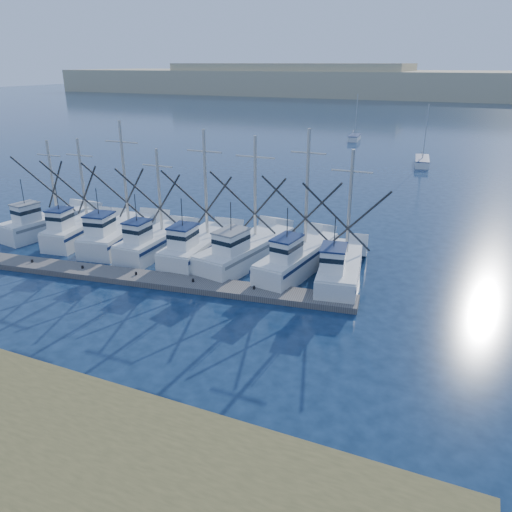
{
  "coord_description": "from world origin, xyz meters",
  "views": [
    {
      "loc": [
        9.96,
        -17.63,
        13.3
      ],
      "look_at": [
        -1.36,
        8.0,
        2.41
      ],
      "focal_mm": 35.0,
      "sensor_mm": 36.0,
      "label": 1
    }
  ],
  "objects": [
    {
      "name": "dune_ridge",
      "position": [
        0.0,
        210.0,
        5.0
      ],
      "size": [
        360.0,
        60.0,
        10.0
      ],
      "primitive_type": "cube",
      "color": "tan",
      "rests_on": "ground"
    },
    {
      "name": "ground",
      "position": [
        0.0,
        0.0,
        0.0
      ],
      "size": [
        500.0,
        500.0,
        0.0
      ],
      "primitive_type": "plane",
      "color": "#0B1C33",
      "rests_on": "ground"
    },
    {
      "name": "floating_dock",
      "position": [
        -9.25,
        6.5,
        0.19
      ],
      "size": [
        28.61,
        5.85,
        0.38
      ],
      "primitive_type": "cube",
      "rotation": [
        0.0,
        0.0,
        0.14
      ],
      "color": "#68615D",
      "rests_on": "ground"
    },
    {
      "name": "sailboat_far",
      "position": [
        -10.96,
        74.21,
        0.51
      ],
      "size": [
        2.09,
        5.14,
        8.1
      ],
      "rotation": [
        0.0,
        0.0,
        0.09
      ],
      "color": "white",
      "rests_on": "ground"
    },
    {
      "name": "sailboat_near",
      "position": [
        3.11,
        54.95,
        0.49
      ],
      "size": [
        2.55,
        6.77,
        8.1
      ],
      "rotation": [
        0.0,
        0.0,
        0.12
      ],
      "color": "white",
      "rests_on": "ground"
    },
    {
      "name": "trawler_fleet",
      "position": [
        -8.55,
        11.46,
        0.97
      ],
      "size": [
        28.33,
        9.45,
        9.38
      ],
      "color": "white",
      "rests_on": "ground"
    }
  ]
}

